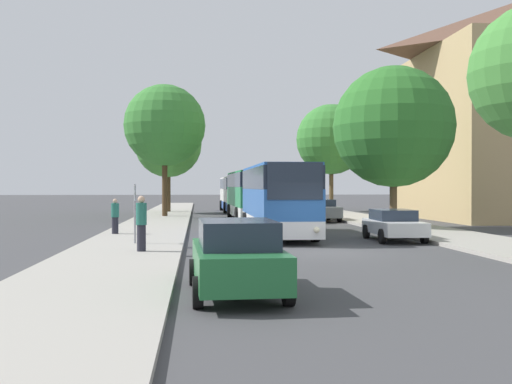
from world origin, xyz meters
TOP-DOWN VIEW (x-y plane):
  - ground_plane at (0.00, 0.00)m, footprint 300.00×300.00m
  - sidewalk_left at (-7.00, 0.00)m, footprint 4.00×120.00m
  - sidewalk_right at (7.00, 0.00)m, footprint 4.00×120.00m
  - bus_front at (-0.73, 7.02)m, footprint 2.75×10.36m
  - bus_middle at (-0.70, 21.39)m, footprint 2.99×10.52m
  - bus_rear at (-0.87, 34.41)m, footprint 2.85×10.82m
  - parked_car_left_curb at (-3.62, -8.03)m, footprint 2.09×4.48m
  - parked_car_right_near at (3.95, 4.15)m, footprint 2.07×4.27m
  - parked_car_right_far at (3.81, 18.80)m, footprint 2.14×4.66m
  - bus_stop_sign at (-6.87, 2.53)m, footprint 0.08×0.45m
  - pedestrian_waiting_near at (-8.26, 7.33)m, footprint 0.36×0.36m
  - pedestrian_waiting_far at (-6.35, -0.38)m, footprint 0.36×0.36m
  - tree_left_near at (-6.88, 24.05)m, footprint 6.05×6.05m
  - tree_left_far at (-7.00, 32.03)m, footprint 5.84×5.84m
  - tree_right_mid at (6.17, 10.78)m, footprint 6.58×6.58m
  - tree_right_far at (8.00, 34.02)m, footprint 6.56×6.56m

SIDE VIEW (x-z plane):
  - ground_plane at x=0.00m, z-range 0.00..0.00m
  - sidewalk_left at x=-7.00m, z-range 0.00..0.15m
  - sidewalk_right at x=7.00m, z-range 0.00..0.15m
  - parked_car_right_near at x=3.95m, z-range 0.04..1.39m
  - parked_car_right_far at x=3.81m, z-range 0.04..1.52m
  - parked_car_left_curb at x=-3.62m, z-range 0.02..1.64m
  - pedestrian_waiting_near at x=-8.26m, z-range 0.15..1.78m
  - pedestrian_waiting_far at x=-6.35m, z-range 0.17..2.05m
  - bus_stop_sign at x=-6.87m, z-range 0.43..2.72m
  - bus_rear at x=-0.87m, z-range 0.11..3.31m
  - bus_front at x=-0.73m, z-range 0.11..3.42m
  - bus_middle at x=-0.70m, z-range 0.11..3.50m
  - tree_right_mid at x=6.17m, z-range 1.22..9.95m
  - tree_left_far at x=-7.00m, z-range 1.64..10.49m
  - tree_right_far at x=8.00m, z-range 1.80..11.68m
  - tree_left_near at x=-6.88m, z-range 2.00..11.78m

